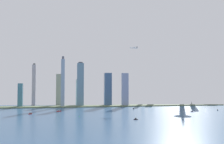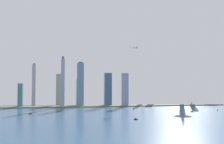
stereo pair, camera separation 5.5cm
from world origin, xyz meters
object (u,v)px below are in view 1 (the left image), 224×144
boat_0 (192,112)px  skyscraper_1 (108,89)px  skyscraper_10 (125,90)px  airplane (134,48)px  boat_2 (30,114)px  skyscraper_6 (80,84)px  boat_4 (136,119)px  stadium_dome (208,102)px  skyscraper_2 (34,85)px  skyscraper_11 (59,90)px  skyscraper_4 (151,97)px  channel_buoy_0 (179,117)px  skyscraper_8 (143,90)px  skyscraper_7 (20,95)px  skyscraper_5 (78,92)px  channel_buoy_1 (79,117)px  boat_5 (134,109)px  boat_3 (218,110)px  skyscraper_0 (63,82)px  skyscraper_3 (192,87)px  observation_tower (181,65)px  boat_1 (59,111)px

boat_0 → skyscraper_1: bearing=-41.7°
skyscraper_10 → airplane: 165.74m
boat_2 → skyscraper_6: bearing=177.2°
skyscraper_6 → boat_4: bearing=-74.3°
stadium_dome → skyscraper_6: size_ratio=0.45×
stadium_dome → skyscraper_2: size_ratio=0.45×
skyscraper_11 → stadium_dome: bearing=-5.6°
skyscraper_10 → boat_0: bearing=-58.3°
skyscraper_10 → boat_0: skyscraper_10 is taller
skyscraper_4 → boat_2: 500.66m
skyscraper_6 → skyscraper_11: size_ratio=1.35×
stadium_dome → channel_buoy_0: (-298.59, -373.53, -9.02)m
stadium_dome → skyscraper_8: (-259.69, 60.24, 50.17)m
boat_0 → channel_buoy_0: boat_0 is taller
skyscraper_7 → boat_4: bearing=-49.9°
skyscraper_5 → channel_buoy_1: bearing=-92.0°
skyscraper_7 → skyscraper_2: bearing=68.0°
boat_5 → airplane: 262.05m
skyscraper_4 → boat_3: bearing=-62.1°
skyscraper_2 → skyscraper_1: bearing=-14.6°
skyscraper_0 → skyscraper_3: size_ratio=1.23×
skyscraper_2 → skyscraper_5: size_ratio=1.48×
observation_tower → skyscraper_2: size_ratio=2.03×
skyscraper_11 → airplane: (284.65, -72.85, 162.04)m
skyscraper_2 → boat_5: (343.72, -226.96, -79.00)m
skyscraper_3 → boat_2: 631.27m
stadium_dome → channel_buoy_0: 478.29m
boat_0 → airplane: bearing=-55.8°
skyscraper_10 → airplane: size_ratio=3.83×
channel_buoy_0 → airplane: 423.19m
skyscraper_5 → channel_buoy_1: (-12.90, -365.16, -51.78)m
skyscraper_6 → channel_buoy_0: (223.25, -366.44, -80.82)m
skyscraper_4 → channel_buoy_1: skyscraper_4 is taller
skyscraper_3 → airplane: airplane is taller
boat_1 → channel_buoy_0: 354.27m
skyscraper_4 → boat_4: skyscraper_4 is taller
observation_tower → boat_3: bearing=-88.7°
skyscraper_0 → skyscraper_3: skyscraper_0 is taller
skyscraper_10 → skyscraper_11: skyscraper_10 is taller
skyscraper_2 → airplane: size_ratio=5.08×
skyscraper_5 → skyscraper_7: skyscraper_5 is taller
skyscraper_0 → channel_buoy_0: skyscraper_0 is taller
skyscraper_11 → skyscraper_0: bearing=-77.8°
observation_tower → skyscraper_11: (-490.88, 49.81, -101.56)m
stadium_dome → boat_4: size_ratio=7.03×
skyscraper_6 → boat_1: size_ratio=11.62×
skyscraper_1 → boat_5: (61.15, -153.32, -61.19)m
skyscraper_0 → skyscraper_8: skyscraper_0 is taller
skyscraper_2 → boat_0: (491.26, -339.26, -79.42)m
boat_4 → skyscraper_10: bearing=96.5°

